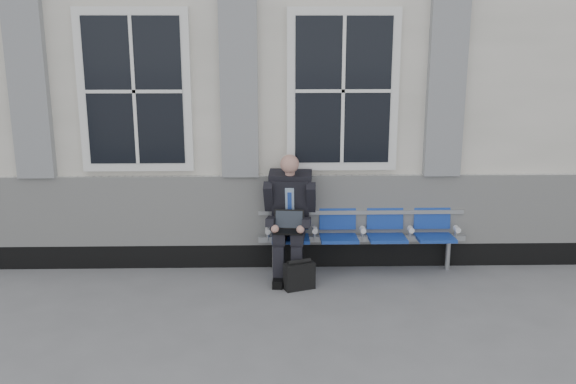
{
  "coord_description": "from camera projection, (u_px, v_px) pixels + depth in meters",
  "views": [
    {
      "loc": [
        -0.49,
        -6.33,
        2.98
      ],
      "look_at": [
        -0.32,
        0.9,
        1.13
      ],
      "focal_mm": 40.0,
      "sensor_mm": 36.0,
      "label": 1
    }
  ],
  "objects": [
    {
      "name": "briefcase",
      "position": [
        299.0,
        275.0,
        7.51
      ],
      "size": [
        0.39,
        0.26,
        0.37
      ],
      "color": "black",
      "rests_on": "ground"
    },
    {
      "name": "station_building",
      "position": [
        304.0,
        80.0,
        9.69
      ],
      "size": [
        14.4,
        4.4,
        4.49
      ],
      "color": "white",
      "rests_on": "ground"
    },
    {
      "name": "businessman",
      "position": [
        290.0,
        212.0,
        7.81
      ],
      "size": [
        0.65,
        0.88,
        1.52
      ],
      "color": "black",
      "rests_on": "ground"
    },
    {
      "name": "ground",
      "position": [
        320.0,
        315.0,
        6.87
      ],
      "size": [
        70.0,
        70.0,
        0.0
      ],
      "primitive_type": "plane",
      "color": "slate",
      "rests_on": "ground"
    },
    {
      "name": "bench",
      "position": [
        362.0,
        228.0,
        8.03
      ],
      "size": [
        2.6,
        0.47,
        0.91
      ],
      "color": "#9EA0A3",
      "rests_on": "ground"
    }
  ]
}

